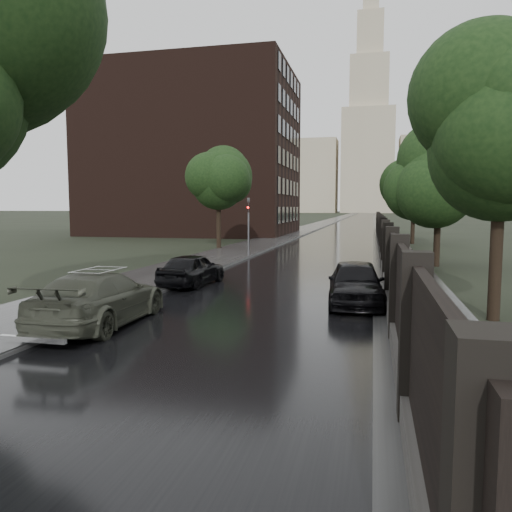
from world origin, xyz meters
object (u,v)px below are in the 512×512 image
object	(u,v)px
tree_right_a	(501,152)
tree_left_far	(218,183)
tree_right_c	(414,190)
volga_sedan	(100,299)
car_right_near	(356,283)
hatchback_left	(192,269)
tree_right_b	(439,179)
traffic_light	(249,221)

from	to	relation	value
tree_right_a	tree_left_far	bearing A→B (deg)	125.17
tree_right_c	volga_sedan	distance (m)	37.22
car_right_near	volga_sedan	bearing A→B (deg)	-150.00
volga_sedan	tree_right_c	bearing A→B (deg)	-109.81
volga_sedan	hatchback_left	bearing A→B (deg)	-92.35
tree_right_b	traffic_light	xyz separation A→B (m)	(-11.80, 2.99, -2.55)
tree_right_a	traffic_light	bearing A→B (deg)	124.77
traffic_light	car_right_near	xyz separation A→B (m)	(7.70, -15.58, -1.62)
traffic_light	tree_right_c	bearing A→B (deg)	51.82
hatchback_left	car_right_near	distance (m)	7.53
tree_right_a	car_right_near	distance (m)	6.02
tree_left_far	hatchback_left	bearing A→B (deg)	-76.13
traffic_light	volga_sedan	size ratio (longest dim) A/B	0.75
tree_right_a	tree_right_b	size ratio (longest dim) A/B	1.00
tree_right_a	hatchback_left	distance (m)	12.60
tree_right_a	tree_right_c	distance (m)	32.00
tree_left_far	tree_right_b	distance (m)	17.45
tree_right_c	hatchback_left	bearing A→B (deg)	-111.75
traffic_light	volga_sedan	bearing A→B (deg)	-88.02
tree_left_far	hatchback_left	xyz separation A→B (m)	(4.40, -17.82, -4.54)
traffic_light	hatchback_left	bearing A→B (deg)	-86.87
tree_right_c	volga_sedan	world-z (taller)	tree_right_c
tree_right_b	volga_sedan	xyz separation A→B (m)	(-11.10, -17.28, -4.17)
tree_left_far	traffic_light	size ratio (longest dim) A/B	1.85
traffic_light	volga_sedan	world-z (taller)	traffic_light
volga_sedan	car_right_near	size ratio (longest dim) A/B	1.17
tree_right_c	tree_left_far	bearing A→B (deg)	-147.17
tree_left_far	tree_right_a	world-z (taller)	tree_left_far
volga_sedan	tree_right_b	bearing A→B (deg)	-125.07
hatchback_left	car_right_near	xyz separation A→B (m)	(7.00, -2.77, 0.07)
tree_right_b	volga_sedan	world-z (taller)	tree_right_b
volga_sedan	car_right_near	xyz separation A→B (m)	(7.00, 4.69, 0.00)
tree_right_a	tree_right_b	world-z (taller)	same
car_right_near	tree_right_c	bearing A→B (deg)	78.55
car_right_near	traffic_light	bearing A→B (deg)	112.48
tree_right_b	car_right_near	distance (m)	13.88
tree_right_c	volga_sedan	xyz separation A→B (m)	(-11.10, -35.28, -4.17)
tree_right_a	hatchback_left	xyz separation A→B (m)	(-11.10, 4.18, -4.24)
tree_right_a	volga_sedan	bearing A→B (deg)	-163.55
tree_right_b	tree_right_c	distance (m)	18.00
tree_right_c	tree_right_a	bearing A→B (deg)	-90.00
traffic_light	tree_left_far	bearing A→B (deg)	126.47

